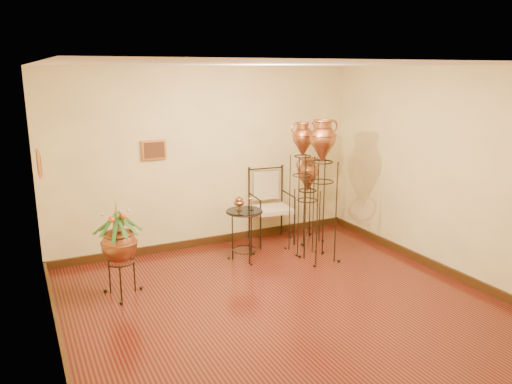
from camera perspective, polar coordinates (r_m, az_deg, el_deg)
name	(u,v)px	position (r m, az deg, el deg)	size (l,w,h in m)	color
ground	(285,308)	(6.08, 3.37, -13.05)	(5.00, 5.00, 0.00)	maroon
room_shell	(287,164)	(5.52, 3.53, 3.22)	(5.02, 5.02, 2.81)	#FFF7A4
amphora_tall	(302,186)	(7.56, 5.26, 0.64)	(0.42, 0.42, 2.02)	black
amphora_mid	(321,190)	(7.21, 7.46, 0.18)	(0.50, 0.50, 2.10)	black
amphora_short	(307,199)	(8.14, 5.88, -0.81)	(0.45, 0.45, 1.41)	black
planter_urn	(119,241)	(6.33, -15.39, -5.44)	(0.70, 0.70, 1.28)	black
armchair	(272,206)	(8.06, 1.79, -1.63)	(0.73, 0.69, 1.20)	black
side_table	(244,234)	(7.35, -1.34, -4.83)	(0.59, 0.59, 0.96)	black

